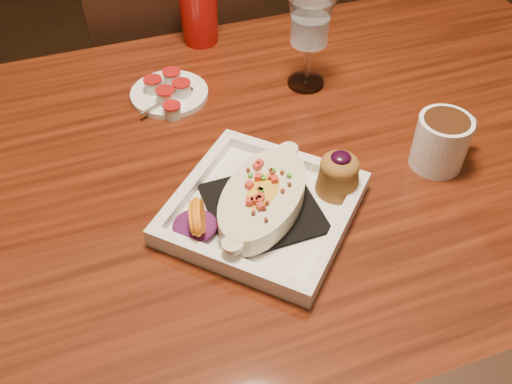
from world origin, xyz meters
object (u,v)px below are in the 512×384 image
object	(u,v)px
coffee_mug	(443,140)
saucer	(169,92)
table	(255,202)
plate	(271,200)
red_tumbler	(199,10)
chair_far	(176,81)
goblet	(310,26)

from	to	relation	value
coffee_mug	saucer	world-z (taller)	coffee_mug
table	saucer	size ratio (longest dim) A/B	10.33
plate	red_tumbler	world-z (taller)	red_tumbler
plate	coffee_mug	distance (m)	0.30
chair_far	red_tumbler	bearing A→B (deg)	95.28
goblet	saucer	xyz separation A→B (m)	(-0.26, 0.05, -0.11)
plate	goblet	xyz separation A→B (m)	(0.18, 0.29, 0.10)
plate	saucer	bearing A→B (deg)	57.43
coffee_mug	table	bearing A→B (deg)	149.05
table	red_tumbler	size ratio (longest dim) A/B	10.80
table	saucer	distance (m)	0.27
goblet	saucer	distance (m)	0.28
coffee_mug	plate	bearing A→B (deg)	171.81
table	chair_far	distance (m)	0.65
goblet	saucer	size ratio (longest dim) A/B	1.22
goblet	table	bearing A→B (deg)	-133.40
coffee_mug	goblet	bearing A→B (deg)	101.21
table	chair_far	world-z (taller)	chair_far
goblet	red_tumbler	xyz separation A→B (m)	(-0.15, 0.22, -0.05)
goblet	saucer	bearing A→B (deg)	169.67
table	saucer	bearing A→B (deg)	111.94
saucer	goblet	bearing A→B (deg)	-10.33
table	saucer	world-z (taller)	saucer
coffee_mug	goblet	xyz separation A→B (m)	(-0.11, 0.28, 0.07)
saucer	chair_far	bearing A→B (deg)	77.44
table	goblet	xyz separation A→B (m)	(0.17, 0.18, 0.22)
saucer	plate	bearing A→B (deg)	-77.70
coffee_mug	saucer	size ratio (longest dim) A/B	0.83
saucer	table	bearing A→B (deg)	-68.06
coffee_mug	red_tumbler	bearing A→B (deg)	106.51
red_tumbler	saucer	bearing A→B (deg)	-122.39
chair_far	saucer	world-z (taller)	chair_far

